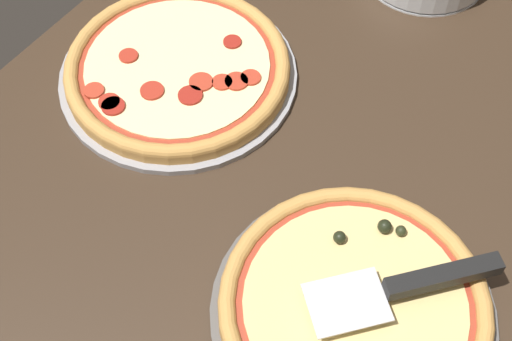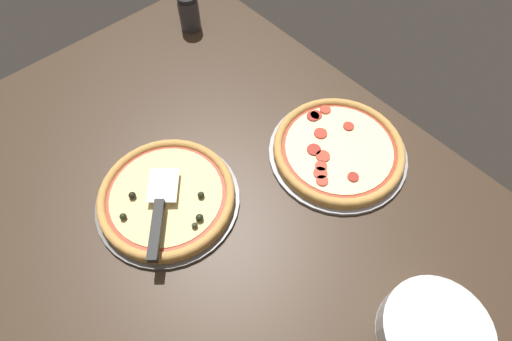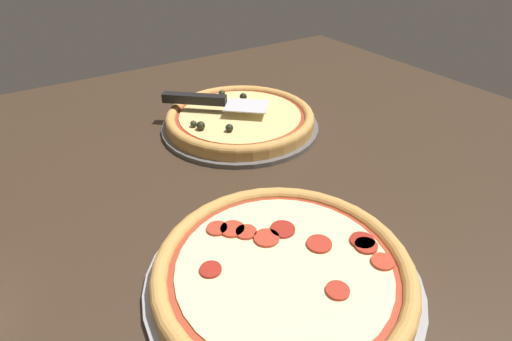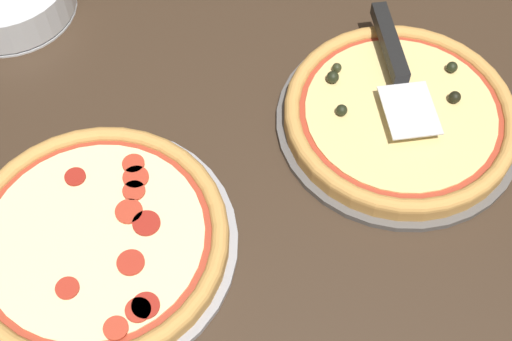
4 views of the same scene
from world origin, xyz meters
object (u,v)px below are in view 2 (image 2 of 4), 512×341
plate_stack (433,333)px  pizza_back (339,149)px  pizza_front (167,196)px  parmesan_shaker (189,12)px  serving_spatula (158,221)px

plate_stack → pizza_back: bearing=154.8°
pizza_front → parmesan_shaker: parmesan_shaker is taller
pizza_back → plate_stack: bearing=-25.2°
pizza_back → plate_stack: 46.75cm
plate_stack → serving_spatula: bearing=-154.0°
plate_stack → parmesan_shaker: 111.07cm
pizza_front → serving_spatula: 8.69cm
pizza_back → plate_stack: plate_stack is taller
serving_spatula → parmesan_shaker: size_ratio=1.80×
serving_spatula → plate_stack: serving_spatula is taller
pizza_front → parmesan_shaker: bearing=138.1°
pizza_back → serving_spatula: bearing=-104.9°
pizza_back → serving_spatula: 48.34cm
pizza_back → parmesan_shaker: (-66.47, 2.41, 3.31)cm
serving_spatula → pizza_back: bearing=75.1°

